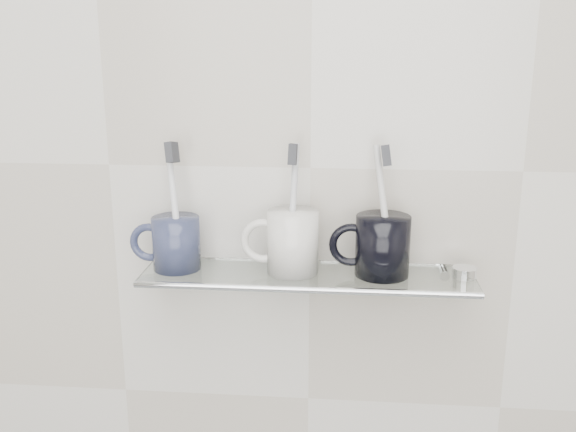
# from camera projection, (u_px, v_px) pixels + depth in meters

# --- Properties ---
(wall_back) EXTENTS (2.50, 0.00, 2.50)m
(wall_back) POSITION_uv_depth(u_px,v_px,m) (310.00, 168.00, 0.99)
(wall_back) COLOR beige
(wall_back) RESTS_ON ground
(shelf_glass) EXTENTS (0.50, 0.12, 0.01)m
(shelf_glass) POSITION_uv_depth(u_px,v_px,m) (307.00, 276.00, 0.97)
(shelf_glass) COLOR silver
(shelf_glass) RESTS_ON wall_back
(shelf_rail) EXTENTS (0.50, 0.01, 0.01)m
(shelf_rail) POSITION_uv_depth(u_px,v_px,m) (305.00, 290.00, 0.92)
(shelf_rail) COLOR silver
(shelf_rail) RESTS_ON shelf_glass
(bracket_left) EXTENTS (0.02, 0.03, 0.02)m
(bracket_left) POSITION_uv_depth(u_px,v_px,m) (179.00, 268.00, 1.04)
(bracket_left) COLOR silver
(bracket_left) RESTS_ON wall_back
(bracket_right) EXTENTS (0.02, 0.03, 0.02)m
(bracket_right) POSITION_uv_depth(u_px,v_px,m) (443.00, 276.00, 1.00)
(bracket_right) COLOR silver
(bracket_right) RESTS_ON wall_back
(mug_left) EXTENTS (0.09, 0.09, 0.08)m
(mug_left) POSITION_uv_depth(u_px,v_px,m) (176.00, 243.00, 0.98)
(mug_left) COLOR #1F2841
(mug_left) RESTS_ON shelf_glass
(mug_left_handle) EXTENTS (0.06, 0.01, 0.06)m
(mug_left_handle) POSITION_uv_depth(u_px,v_px,m) (149.00, 242.00, 0.98)
(mug_left_handle) COLOR #1F2841
(mug_left_handle) RESTS_ON mug_left
(toothbrush_left) EXTENTS (0.04, 0.05, 0.19)m
(toothbrush_left) POSITION_uv_depth(u_px,v_px,m) (175.00, 205.00, 0.96)
(toothbrush_left) COLOR white
(toothbrush_left) RESTS_ON mug_left
(bristles_left) EXTENTS (0.02, 0.03, 0.04)m
(bristles_left) POSITION_uv_depth(u_px,v_px,m) (172.00, 152.00, 0.94)
(bristles_left) COLOR #2D2E32
(bristles_left) RESTS_ON toothbrush_left
(mug_center) EXTENTS (0.10, 0.10, 0.10)m
(mug_center) POSITION_uv_depth(u_px,v_px,m) (293.00, 242.00, 0.96)
(mug_center) COLOR white
(mug_center) RESTS_ON shelf_glass
(mug_center_handle) EXTENTS (0.07, 0.01, 0.07)m
(mug_center_handle) POSITION_uv_depth(u_px,v_px,m) (263.00, 241.00, 0.97)
(mug_center_handle) COLOR white
(mug_center_handle) RESTS_ON mug_center
(toothbrush_center) EXTENTS (0.02, 0.03, 0.19)m
(toothbrush_center) POSITION_uv_depth(u_px,v_px,m) (293.00, 208.00, 0.95)
(toothbrush_center) COLOR silver
(toothbrush_center) RESTS_ON mug_center
(bristles_center) EXTENTS (0.01, 0.03, 0.03)m
(bristles_center) POSITION_uv_depth(u_px,v_px,m) (293.00, 154.00, 0.93)
(bristles_center) COLOR #2D2E32
(bristles_center) RESTS_ON toothbrush_center
(mug_right) EXTENTS (0.09, 0.09, 0.09)m
(mug_right) POSITION_uv_depth(u_px,v_px,m) (383.00, 246.00, 0.95)
(mug_right) COLOR black
(mug_right) RESTS_ON shelf_glass
(mug_right_handle) EXTENTS (0.07, 0.01, 0.07)m
(mug_right_handle) POSITION_uv_depth(u_px,v_px,m) (351.00, 245.00, 0.96)
(mug_right_handle) COLOR black
(mug_right_handle) RESTS_ON mug_right
(toothbrush_right) EXTENTS (0.04, 0.05, 0.19)m
(toothbrush_right) POSITION_uv_depth(u_px,v_px,m) (384.00, 210.00, 0.94)
(toothbrush_right) COLOR beige
(toothbrush_right) RESTS_ON mug_right
(bristles_right) EXTENTS (0.02, 0.03, 0.04)m
(bristles_right) POSITION_uv_depth(u_px,v_px,m) (386.00, 156.00, 0.92)
(bristles_right) COLOR #2D2E32
(bristles_right) RESTS_ON toothbrush_right
(chrome_cap) EXTENTS (0.04, 0.04, 0.02)m
(chrome_cap) POSITION_uv_depth(u_px,v_px,m) (464.00, 272.00, 0.95)
(chrome_cap) COLOR silver
(chrome_cap) RESTS_ON shelf_glass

